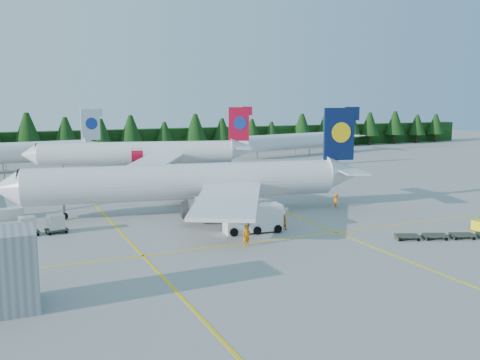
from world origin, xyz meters
name	(u,v)px	position (x,y,z in m)	size (l,w,h in m)	color
ground	(257,226)	(0.00, 0.00, 0.00)	(320.00, 320.00, 0.00)	#9B9B96
taxi_stripe_a	(94,203)	(-14.00, 20.00, 0.01)	(0.25, 120.00, 0.01)	yellow
taxi_stripe_b	(234,192)	(6.00, 20.00, 0.01)	(0.25, 120.00, 0.01)	yellow
taxi_stripe_cross	(285,239)	(0.00, -6.00, 0.01)	(80.00, 0.25, 0.01)	yellow
treeline_hedge	(110,142)	(0.00, 82.00, 3.00)	(220.00, 4.00, 6.00)	black
airliner_navy	(179,183)	(-5.78, 9.29, 3.72)	(42.28, 34.50, 12.38)	silver
airliner_red	(134,153)	(-2.35, 46.73, 3.59)	(40.29, 32.72, 11.95)	silver
airliner_far_right	(293,141)	(39.35, 60.60, 3.48)	(37.62, 11.65, 11.10)	silver
service_truck	(253,219)	(-1.66, -2.38, 1.40)	(6.06, 2.80, 2.82)	silver
dolly_train	(449,235)	(14.51, -12.63, 0.41)	(10.33, 4.97, 0.13)	#303627
uld_pair	(42,224)	(-21.36, 5.53, 1.08)	(4.99, 1.98, 1.61)	#303627
crew_a	(246,235)	(-4.47, -6.79, 0.99)	(0.72, 0.47, 1.98)	orange
crew_b	(283,223)	(1.54, -2.95, 0.80)	(0.78, 0.61, 1.61)	orange
crew_c	(336,201)	(13.28, 4.67, 0.86)	(0.71, 0.48, 1.72)	orange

